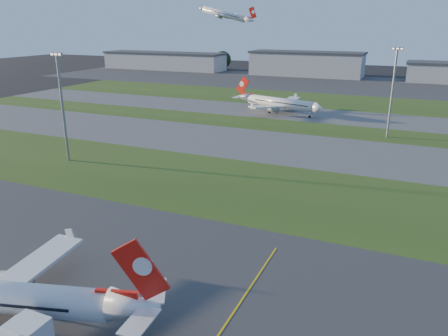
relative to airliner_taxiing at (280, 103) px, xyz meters
The scene contains 15 objects.
grass_strip_a 81.85m from the airliner_taxiing, 72.48° to the right, with size 300.00×34.00×0.01m, color #2F4918.
taxiway_a 51.41m from the airliner_taxiing, 61.30° to the right, with size 300.00×32.00×0.01m, color #515154.
grass_strip_b 31.93m from the airliner_taxiing, 39.04° to the right, with size 300.00×18.00×0.01m, color #2F4918.
taxiway_b 25.00m from the airliner_taxiing, ahead, with size 300.00×26.00×0.01m, color #515154.
grass_strip_c 43.00m from the airliner_taxiing, 54.91° to the left, with size 300.00×40.00×0.01m, color #2F4918.
apron_far 98.25m from the airliner_taxiing, 75.48° to the left, with size 400.00×80.00×0.01m, color #333335.
airliner_taxiing is the anchor object (origin of this frame).
airliner_departing 97.91m from the airliner_taxiing, 126.67° to the left, with size 31.25×26.50×9.75m.
light_mast_west 84.38m from the airliner_taxiing, 111.29° to the right, with size 3.20×0.70×25.80m.
light_mast_centre 46.60m from the airliner_taxiing, 29.00° to the right, with size 3.20×0.70×25.80m.
hangar_far_west 177.09m from the airliner_taxiing, 135.08° to the left, with size 91.80×23.00×12.20m.
hangar_west 126.74m from the airliner_taxiing, 99.26° to the left, with size 71.40×23.00×15.20m.
tree_far_west 215.44m from the airliner_taxiing, 140.15° to the left, with size 11.00×11.00×12.00m.
tree_west 164.05m from the airliner_taxiing, 121.37° to the left, with size 12.10×12.10×13.20m.
tree_mid_west 136.13m from the airliner_taxiing, 88.06° to the left, with size 9.90×9.90×10.80m.
Camera 1 is at (21.24, -26.52, 32.13)m, focal length 35.00 mm.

